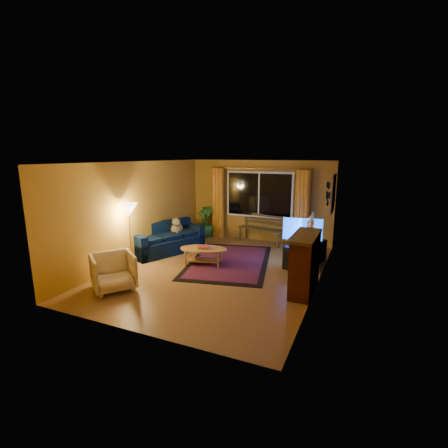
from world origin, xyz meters
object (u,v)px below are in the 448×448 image
at_px(bench, 261,236).
at_px(tv_console, 305,254).
at_px(sofa, 167,238).
at_px(armchair, 113,270).
at_px(coffee_table, 204,256).
at_px(floor_lamp, 130,236).

relative_size(bench, tv_console, 1.13).
bearing_deg(bench, sofa, -122.91).
bearing_deg(tv_console, sofa, -151.59).
xyz_separation_m(bench, tv_console, (1.59, -1.46, 0.05)).
xyz_separation_m(armchair, coffee_table, (0.97, 2.06, -0.19)).
bearing_deg(floor_lamp, armchair, -65.90).
height_order(armchair, tv_console, armchair).
xyz_separation_m(bench, sofa, (-2.11, -1.97, 0.19)).
distance_m(coffee_table, tv_console, 2.50).
bearing_deg(armchair, sofa, 46.25).
height_order(sofa, armchair, sofa).
distance_m(bench, floor_lamp, 4.04).
bearing_deg(armchair, bench, 16.25).
height_order(coffee_table, tv_console, tv_console).
bearing_deg(sofa, tv_console, 30.84).
distance_m(bench, tv_console, 2.16).
bearing_deg(floor_lamp, sofa, 86.20).
bearing_deg(coffee_table, sofa, 160.19).
height_order(armchair, coffee_table, armchair).
height_order(bench, tv_console, tv_console).
distance_m(floor_lamp, tv_console, 4.26).
distance_m(armchair, tv_console, 4.48).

